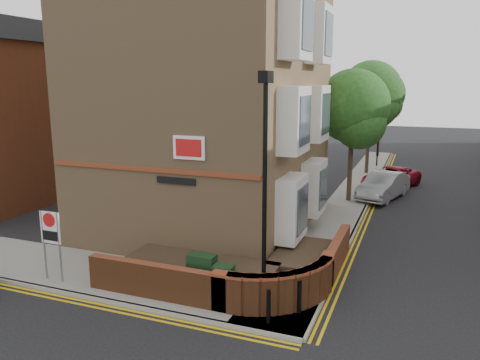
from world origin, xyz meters
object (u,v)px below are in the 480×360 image
lamppost (265,192)px  silver_car_near (383,186)px  zone_sign (51,233)px  utility_cabinet_large (202,274)px

lamppost → silver_car_near: bearing=82.0°
lamppost → zone_sign: bearing=-173.9°
zone_sign → lamppost: bearing=6.1°
lamppost → zone_sign: 6.85m
zone_sign → utility_cabinet_large: bearing=9.7°
utility_cabinet_large → zone_sign: size_ratio=0.55×
utility_cabinet_large → zone_sign: zone_sign is taller
lamppost → utility_cabinet_large: 3.24m
zone_sign → silver_car_near: 17.25m
lamppost → utility_cabinet_large: lamppost is taller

